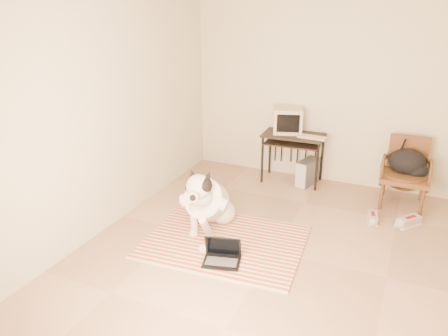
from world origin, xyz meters
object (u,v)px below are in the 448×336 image
Objects in this scene: laptop at (222,256)px; crt_monitor at (288,120)px; computer_desk at (293,141)px; backpack at (409,163)px; pc_tower at (307,172)px; rattan_chair at (405,172)px; dog at (207,202)px.

crt_monitor reaches higher than laptop.
backpack is (1.59, -0.10, -0.06)m from computer_desk.
backpack is at bearing -3.34° from pc_tower.
rattan_chair reaches higher than backpack.
backpack reaches higher than pc_tower.
crt_monitor is 1.00× the size of backpack.
crt_monitor is (-0.12, 0.09, 0.29)m from computer_desk.
laptop is 1.00× the size of pc_tower.
laptop is 0.48× the size of computer_desk.
dog is 2.71m from backpack.
computer_desk is 0.51m from pc_tower.
pc_tower is at bearing -16.03° from crt_monitor.
computer_desk is 1.78× the size of crt_monitor.
laptop is 2.81m from rattan_chair.
dog is 0.78m from laptop.
dog reaches higher than pc_tower.
dog is 2.70× the size of laptop.
pc_tower is (0.30, 2.37, 0.11)m from laptop.
pc_tower is at bearing 67.32° from dog.
backpack is at bearing -3.58° from computer_desk.
pc_tower is (0.37, -0.11, -0.73)m from crt_monitor.
pc_tower reaches higher than laptop.
crt_monitor reaches higher than backpack.
computer_desk is at bearing 175.87° from rattan_chair.
dog is 1.31× the size of computer_desk.
rattan_chair is at bearing -4.13° from computer_desk.
rattan_chair is at bearing -6.71° from crt_monitor.
backpack is (1.64, 2.29, 0.49)m from laptop.
rattan_chair reaches higher than dog.
rattan_chair is at bearing -153.76° from backpack.
crt_monitor is at bearing 163.97° from pc_tower.
rattan_chair is (1.61, 2.28, 0.36)m from laptop.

